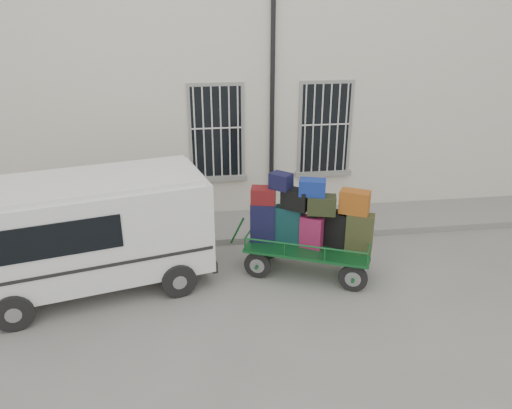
{
  "coord_description": "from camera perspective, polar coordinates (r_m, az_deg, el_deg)",
  "views": [
    {
      "loc": [
        -1.09,
        -8.87,
        5.21
      ],
      "look_at": [
        0.29,
        1.0,
        1.12
      ],
      "focal_mm": 35.0,
      "sensor_mm": 36.0,
      "label": 1
    }
  ],
  "objects": [
    {
      "name": "sidewalk",
      "position": [
        12.25,
        -2.12,
        -2.48
      ],
      "size": [
        24.0,
        1.7,
        0.15
      ],
      "primitive_type": "cube",
      "color": "gray",
      "rests_on": "ground"
    },
    {
      "name": "van",
      "position": [
        9.83,
        -18.5,
        -2.53
      ],
      "size": [
        4.7,
        2.83,
        2.22
      ],
      "rotation": [
        0.0,
        0.0,
        0.24
      ],
      "color": "white",
      "rests_on": "ground"
    },
    {
      "name": "luggage_cart",
      "position": [
        9.94,
        6.11,
        -2.39
      ],
      "size": [
        2.89,
        2.01,
        2.1
      ],
      "rotation": [
        0.0,
        0.0,
        -0.41
      ],
      "color": "black",
      "rests_on": "ground"
    },
    {
      "name": "building",
      "position": [
        14.58,
        -3.68,
        13.55
      ],
      "size": [
        24.0,
        5.15,
        6.0
      ],
      "color": "beige",
      "rests_on": "ground"
    },
    {
      "name": "ground",
      "position": [
        10.34,
        -0.83,
        -7.93
      ],
      "size": [
        80.0,
        80.0,
        0.0
      ],
      "primitive_type": "plane",
      "color": "slate",
      "rests_on": "ground"
    }
  ]
}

